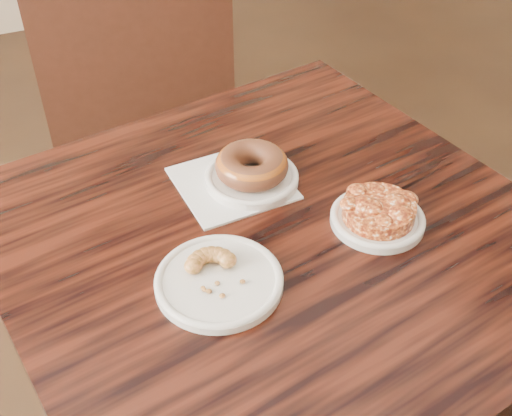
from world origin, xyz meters
name	(u,v)px	position (x,y,z in m)	size (l,w,h in m)	color
floor	(311,407)	(0.00, 0.00, 0.00)	(5.00, 5.00, 0.00)	black
cafe_table	(271,376)	(-0.17, -0.11, 0.38)	(0.80, 0.80, 0.75)	black
chair_far	(139,102)	(-0.15, 0.84, 0.45)	(0.51, 0.51, 0.90)	black
napkin	(232,183)	(-0.19, 0.02, 0.75)	(0.17, 0.17, 0.00)	white
plate_donut	(252,178)	(-0.15, 0.01, 0.76)	(0.15, 0.15, 0.01)	silver
plate_cruller	(219,282)	(-0.29, -0.18, 0.76)	(0.18, 0.18, 0.01)	silver
plate_fritter	(377,220)	(-0.02, -0.16, 0.76)	(0.15, 0.15, 0.01)	silver
glazed_donut	(252,165)	(-0.15, 0.01, 0.79)	(0.12, 0.12, 0.04)	#8E4D14
apple_fritter	(379,208)	(-0.02, -0.16, 0.78)	(0.15, 0.15, 0.04)	#481207
cruller_fragment	(219,273)	(-0.29, -0.18, 0.77)	(0.09, 0.09, 0.02)	brown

